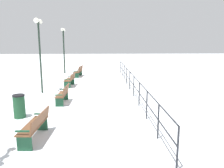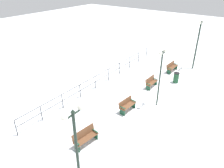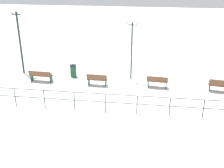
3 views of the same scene
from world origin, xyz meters
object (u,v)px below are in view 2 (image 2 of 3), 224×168
object	(u,v)px
lamppost_near	(75,135)
lamppost_far	(198,40)
bench_nearest	(85,137)
bench_second	(127,105)
trash_bin	(176,78)
bench_fourth	(172,67)
lamppost_middle	(161,65)
bench_third	(151,82)

from	to	relation	value
lamppost_near	lamppost_far	xyz separation A→B (m)	(-0.00, 16.55, 0.11)
bench_nearest	lamppost_far	distance (m)	14.77
bench_second	lamppost_far	size ratio (longest dim) A/B	0.31
bench_nearest	trash_bin	distance (m)	10.49
bench_fourth	bench_second	bearing A→B (deg)	-86.49
bench_second	lamppost_far	distance (m)	10.71
bench_nearest	bench_second	distance (m)	4.16
lamppost_near	bench_second	bearing A→B (deg)	102.61
bench_nearest	lamppost_middle	xyz separation A→B (m)	(1.55, 6.08, 2.71)
bench_third	bench_second	bearing A→B (deg)	-85.24
bench_fourth	trash_bin	size ratio (longest dim) A/B	1.80
bench_nearest	trash_bin	size ratio (longest dim) A/B	1.70
bench_third	lamppost_middle	world-z (taller)	lamppost_middle
bench_fourth	lamppost_near	distance (m)	14.84
bench_second	trash_bin	bearing A→B (deg)	84.05
bench_nearest	bench_third	bearing A→B (deg)	97.62
lamppost_middle	trash_bin	size ratio (longest dim) A/B	4.49
lamppost_near	lamppost_far	bearing A→B (deg)	90.00
bench_third	trash_bin	xyz separation A→B (m)	(1.40, 2.08, 0.01)
lamppost_near	lamppost_middle	xyz separation A→B (m)	(-0.00, 8.15, 0.29)
bench_fourth	lamppost_near	xyz separation A→B (m)	(1.48, -14.56, 2.42)
lamppost_near	lamppost_middle	bearing A→B (deg)	90.00
bench_nearest	lamppost_near	world-z (taller)	lamppost_near
bench_nearest	lamppost_far	bearing A→B (deg)	90.95
trash_bin	bench_third	bearing A→B (deg)	-123.88
lamppost_near	bench_third	bearing A→B (deg)	98.92
bench_second	lamppost_middle	distance (m)	3.61
lamppost_near	lamppost_middle	size ratio (longest dim) A/B	0.98
bench_second	bench_fourth	world-z (taller)	bench_second
lamppost_far	trash_bin	distance (m)	4.79
bench_fourth	lamppost_near	size ratio (longest dim) A/B	0.41
bench_fourth	lamppost_near	bearing A→B (deg)	-81.28
bench_fourth	bench_third	bearing A→B (deg)	-89.15
bench_fourth	lamppost_middle	bearing A→B (deg)	-74.08
bench_second	lamppost_middle	world-z (taller)	lamppost_middle
trash_bin	bench_second	bearing A→B (deg)	-100.55
bench_third	lamppost_far	xyz separation A→B (m)	(1.63, 6.15, 2.54)
bench_second	lamppost_near	bearing A→B (deg)	-72.79
bench_nearest	bench_third	xyz separation A→B (m)	(-0.08, 8.32, -0.01)
lamppost_middle	trash_bin	bearing A→B (deg)	93.07
bench_third	bench_fourth	size ratio (longest dim) A/B	0.84
bench_second	lamppost_near	size ratio (longest dim) A/B	0.35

